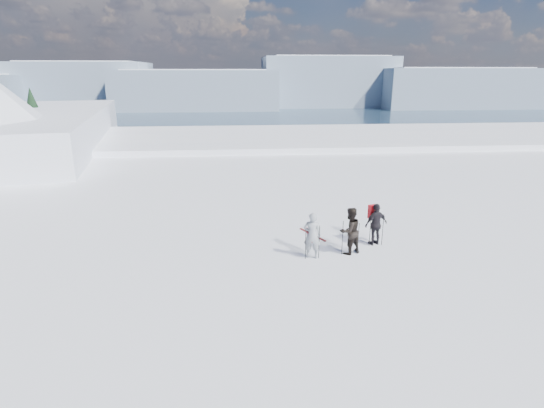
{
  "coord_description": "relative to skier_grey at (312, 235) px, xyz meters",
  "views": [
    {
      "loc": [
        -3.63,
        -11.93,
        6.45
      ],
      "look_at": [
        -2.31,
        3.0,
        1.77
      ],
      "focal_mm": 28.0,
      "sensor_mm": 36.0,
      "label": 1
    }
  ],
  "objects": [
    {
      "name": "skier_dark",
      "position": [
        1.44,
        0.26,
        0.03
      ],
      "size": [
        1.07,
        0.97,
        1.77
      ],
      "primitive_type": "imported",
      "rotation": [
        0.0,
        0.0,
        3.58
      ],
      "color": "black",
      "rests_on": "ground"
    },
    {
      "name": "far_mountain_range",
      "position": [
        30.55,
        452.76,
        -8.05
      ],
      "size": [
        770.0,
        110.0,
        53.0
      ],
      "color": "slate",
      "rests_on": "ground"
    },
    {
      "name": "lake_basin",
      "position": [
        0.95,
        27.98,
        -7.36
      ],
      "size": [
        820.0,
        820.0,
        71.62
      ],
      "color": "white",
      "rests_on": "ground"
    },
    {
      "name": "skis_loose",
      "position": [
        0.37,
        2.2,
        -0.84
      ],
      "size": [
        0.87,
        1.7,
        0.03
      ],
      "color": "black",
      "rests_on": "ground"
    },
    {
      "name": "ski_poles",
      "position": [
        1.39,
        0.34,
        -0.24
      ],
      "size": [
        3.21,
        1.05,
        1.31
      ],
      "color": "black",
      "rests_on": "ground"
    },
    {
      "name": "skier_pack",
      "position": [
        2.68,
        1.01,
        -0.03
      ],
      "size": [
        1.05,
        0.68,
        1.66
      ],
      "primitive_type": "imported",
      "rotation": [
        0.0,
        0.0,
        3.45
      ],
      "color": "black",
      "rests_on": "ground"
    },
    {
      "name": "backpack",
      "position": [
        2.6,
        1.25,
        1.07
      ],
      "size": [
        0.4,
        0.3,
        0.53
      ],
      "primitive_type": "cube",
      "rotation": [
        0.0,
        0.0,
        3.45
      ],
      "color": "red",
      "rests_on": "skier_pack"
    },
    {
      "name": "skier_grey",
      "position": [
        0.0,
        0.0,
        0.0
      ],
      "size": [
        0.71,
        0.57,
        1.72
      ],
      "primitive_type": "imported",
      "rotation": [
        0.0,
        0.0,
        2.87
      ],
      "color": "#8D939A",
      "rests_on": "ground"
    }
  ]
}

